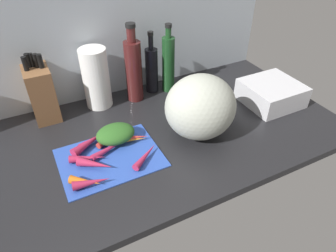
{
  "coord_description": "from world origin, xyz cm",
  "views": [
    {
      "loc": [
        -29.15,
        -88.47,
        76.04
      ],
      "look_at": [
        11.37,
        -8.73,
        8.24
      ],
      "focal_mm": 32.74,
      "sensor_mm": 36.0,
      "label": 1
    }
  ],
  "objects_px": {
    "carrot_8": "(88,143)",
    "bottle_2": "(168,63)",
    "cutting_board": "(110,157)",
    "knife_block": "(41,93)",
    "carrot_9": "(145,156)",
    "paper_towel_roll": "(96,78)",
    "winter_squash": "(200,107)",
    "carrot_3": "(91,182)",
    "bottle_0": "(134,69)",
    "carrot_2": "(95,164)",
    "dish_rack": "(271,93)",
    "carrot_5": "(111,147)",
    "carrot_10": "(126,138)",
    "carrot_6": "(87,158)",
    "carrot_0": "(112,134)",
    "carrot_4": "(98,137)",
    "carrot_1": "(85,181)",
    "carrot_7": "(132,140)",
    "bottle_1": "(152,69)"
  },
  "relations": [
    {
      "from": "carrot_8",
      "to": "bottle_2",
      "type": "distance_m",
      "value": 0.54
    },
    {
      "from": "cutting_board",
      "to": "knife_block",
      "type": "distance_m",
      "value": 0.42
    },
    {
      "from": "carrot_9",
      "to": "paper_towel_roll",
      "type": "relative_size",
      "value": 0.52
    },
    {
      "from": "winter_squash",
      "to": "paper_towel_roll",
      "type": "distance_m",
      "value": 0.48
    },
    {
      "from": "carrot_3",
      "to": "carrot_9",
      "type": "relative_size",
      "value": 0.87
    },
    {
      "from": "carrot_3",
      "to": "winter_squash",
      "type": "bearing_deg",
      "value": 10.89
    },
    {
      "from": "carrot_8",
      "to": "bottle_0",
      "type": "distance_m",
      "value": 0.4
    },
    {
      "from": "carrot_2",
      "to": "carrot_8",
      "type": "height_order",
      "value": "carrot_8"
    },
    {
      "from": "winter_squash",
      "to": "dish_rack",
      "type": "distance_m",
      "value": 0.42
    },
    {
      "from": "carrot_5",
      "to": "winter_squash",
      "type": "distance_m",
      "value": 0.36
    },
    {
      "from": "carrot_3",
      "to": "carrot_10",
      "type": "distance_m",
      "value": 0.24
    },
    {
      "from": "carrot_8",
      "to": "carrot_6",
      "type": "bearing_deg",
      "value": -106.65
    },
    {
      "from": "winter_squash",
      "to": "paper_towel_roll",
      "type": "height_order",
      "value": "paper_towel_roll"
    },
    {
      "from": "cutting_board",
      "to": "carrot_6",
      "type": "bearing_deg",
      "value": 170.08
    },
    {
      "from": "bottle_2",
      "to": "carrot_6",
      "type": "bearing_deg",
      "value": -146.0
    },
    {
      "from": "carrot_2",
      "to": "winter_squash",
      "type": "distance_m",
      "value": 0.44
    },
    {
      "from": "carrot_0",
      "to": "dish_rack",
      "type": "height_order",
      "value": "dish_rack"
    },
    {
      "from": "carrot_4",
      "to": "dish_rack",
      "type": "distance_m",
      "value": 0.78
    },
    {
      "from": "cutting_board",
      "to": "carrot_9",
      "type": "height_order",
      "value": "carrot_9"
    },
    {
      "from": "carrot_6",
      "to": "paper_towel_roll",
      "type": "relative_size",
      "value": 0.47
    },
    {
      "from": "carrot_1",
      "to": "knife_block",
      "type": "xyz_separation_m",
      "value": [
        -0.04,
        0.47,
        0.09
      ]
    },
    {
      "from": "carrot_6",
      "to": "carrot_10",
      "type": "distance_m",
      "value": 0.17
    },
    {
      "from": "carrot_8",
      "to": "dish_rack",
      "type": "distance_m",
      "value": 0.83
    },
    {
      "from": "carrot_0",
      "to": "winter_squash",
      "type": "bearing_deg",
      "value": -21.34
    },
    {
      "from": "carrot_5",
      "to": "carrot_3",
      "type": "bearing_deg",
      "value": -129.03
    },
    {
      "from": "carrot_6",
      "to": "carrot_9",
      "type": "bearing_deg",
      "value": -23.46
    },
    {
      "from": "carrot_2",
      "to": "carrot_6",
      "type": "xyz_separation_m",
      "value": [
        -0.01,
        0.04,
        -0.0
      ]
    },
    {
      "from": "carrot_4",
      "to": "winter_squash",
      "type": "bearing_deg",
      "value": -19.67
    },
    {
      "from": "winter_squash",
      "to": "cutting_board",
      "type": "bearing_deg",
      "value": 177.12
    },
    {
      "from": "dish_rack",
      "to": "carrot_3",
      "type": "bearing_deg",
      "value": -171.12
    },
    {
      "from": "carrot_0",
      "to": "carrot_3",
      "type": "distance_m",
      "value": 0.25
    },
    {
      "from": "carrot_5",
      "to": "bottle_0",
      "type": "distance_m",
      "value": 0.4
    },
    {
      "from": "carrot_5",
      "to": "bottle_0",
      "type": "height_order",
      "value": "bottle_0"
    },
    {
      "from": "paper_towel_roll",
      "to": "winter_squash",
      "type": "bearing_deg",
      "value": -52.87
    },
    {
      "from": "carrot_8",
      "to": "knife_block",
      "type": "height_order",
      "value": "knife_block"
    },
    {
      "from": "carrot_7",
      "to": "bottle_0",
      "type": "bearing_deg",
      "value": 65.38
    },
    {
      "from": "cutting_board",
      "to": "carrot_3",
      "type": "distance_m",
      "value": 0.14
    },
    {
      "from": "carrot_3",
      "to": "carrot_6",
      "type": "xyz_separation_m",
      "value": [
        0.02,
        0.12,
        -0.0
      ]
    },
    {
      "from": "knife_block",
      "to": "bottle_1",
      "type": "distance_m",
      "value": 0.49
    },
    {
      "from": "paper_towel_roll",
      "to": "dish_rack",
      "type": "height_order",
      "value": "paper_towel_roll"
    },
    {
      "from": "carrot_8",
      "to": "carrot_9",
      "type": "bearing_deg",
      "value": -43.22
    },
    {
      "from": "paper_towel_roll",
      "to": "carrot_7",
      "type": "bearing_deg",
      "value": -84.99
    },
    {
      "from": "paper_towel_roll",
      "to": "dish_rack",
      "type": "relative_size",
      "value": 1.11
    },
    {
      "from": "carrot_0",
      "to": "carrot_10",
      "type": "height_order",
      "value": "carrot_10"
    },
    {
      "from": "carrot_9",
      "to": "paper_towel_roll",
      "type": "distance_m",
      "value": 0.45
    },
    {
      "from": "carrot_0",
      "to": "paper_towel_roll",
      "type": "bearing_deg",
      "value": 83.91
    },
    {
      "from": "carrot_7",
      "to": "carrot_6",
      "type": "bearing_deg",
      "value": -170.89
    },
    {
      "from": "winter_squash",
      "to": "carrot_9",
      "type": "bearing_deg",
      "value": -169.0
    },
    {
      "from": "dish_rack",
      "to": "carrot_2",
      "type": "bearing_deg",
      "value": -175.86
    },
    {
      "from": "carrot_9",
      "to": "carrot_1",
      "type": "bearing_deg",
      "value": -173.67
    }
  ]
}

